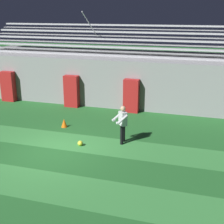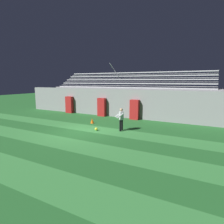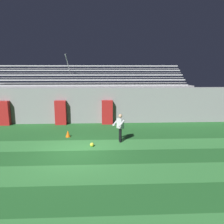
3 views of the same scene
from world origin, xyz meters
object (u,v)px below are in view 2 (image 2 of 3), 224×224
(traffic_cone, at_px, (92,121))
(padding_pillar_far_left, at_px, (69,105))
(padding_pillar_gate_left, at_px, (102,107))
(padding_pillar_gate_right, at_px, (135,110))
(soccer_ball, at_px, (96,129))
(goalkeeper, at_px, (121,118))

(traffic_cone, bearing_deg, padding_pillar_far_left, 148.34)
(traffic_cone, bearing_deg, padding_pillar_gate_left, 107.32)
(padding_pillar_far_left, relative_size, traffic_cone, 4.45)
(padding_pillar_gate_left, relative_size, padding_pillar_gate_right, 1.00)
(soccer_ball, bearing_deg, padding_pillar_far_left, 143.47)
(goalkeeper, bearing_deg, padding_pillar_gate_left, 134.47)
(padding_pillar_gate_right, xyz_separation_m, soccer_ball, (-0.98, -5.15, -0.82))
(padding_pillar_gate_right, bearing_deg, goalkeeper, -81.43)
(goalkeeper, height_order, traffic_cone, goalkeeper)
(padding_pillar_far_left, bearing_deg, goalkeeper, -26.85)
(padding_pillar_far_left, height_order, soccer_ball, padding_pillar_far_left)
(padding_pillar_far_left, relative_size, soccer_ball, 8.49)
(padding_pillar_far_left, xyz_separation_m, traffic_cone, (5.34, -3.29, -0.72))
(padding_pillar_gate_left, distance_m, traffic_cone, 3.53)
(goalkeeper, xyz_separation_m, soccer_ball, (-1.63, -0.80, -0.84))
(padding_pillar_far_left, height_order, traffic_cone, padding_pillar_far_left)
(padding_pillar_gate_left, bearing_deg, soccer_ball, -62.92)
(goalkeeper, xyz_separation_m, traffic_cone, (-3.24, 1.05, -0.74))
(padding_pillar_gate_left, height_order, goalkeeper, padding_pillar_gate_left)
(padding_pillar_far_left, distance_m, traffic_cone, 6.32)
(padding_pillar_far_left, height_order, goalkeeper, padding_pillar_far_left)
(padding_pillar_gate_right, relative_size, soccer_ball, 8.49)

